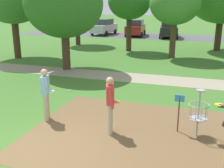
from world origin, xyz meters
The scene contains 15 objects.
ground_plane centered at (0.00, 0.00, 0.00)m, with size 160.00×160.00×0.00m, color #3D6B28.
dirt_tee_pad centered at (2.42, 1.96, 0.00)m, with size 6.19×5.13×0.01m, color brown.
disc_golf_basket centered at (4.06, 2.42, 0.75)m, with size 0.98×0.58×1.39m.
player_foreground_watching centered at (1.68, 1.81, 0.97)m, with size 0.45×0.50×1.71m.
player_throwing centered at (-0.59, 2.10, 0.97)m, with size 0.44×0.50×1.71m.
frisbee_by_tee centered at (-1.27, 5.13, 0.01)m, with size 0.20×0.20×0.02m, color green.
tree_near_right centered at (-6.68, 17.84, 3.83)m, with size 3.75×3.75×5.45m.
tree_mid_left centered at (-3.24, 8.74, 3.61)m, with size 4.28×4.28×5.45m.
tree_mid_right centered at (-1.41, 15.92, 3.79)m, with size 3.27×3.27×5.21m.
tree_far_left centered at (2.16, 14.14, 3.65)m, with size 3.37×3.37×5.11m.
parking_lot_strip centered at (0.00, 26.54, 0.00)m, with size 36.00×6.00×0.01m, color #4C4C51.
parked_car_leftmost centered at (-7.17, 26.33, 0.92)m, with size 2.32×4.37×1.84m.
parked_car_center_left centered at (-3.26, 26.19, 0.92)m, with size 2.22×4.33×1.84m.
parked_car_center_right centered at (0.55, 25.81, 0.92)m, with size 2.37×4.39×1.84m.
gravel_path centered at (0.00, 8.12, 0.00)m, with size 40.00×1.82×0.00m, color gray.
Camera 1 is at (4.00, -5.23, 3.70)m, focal length 44.19 mm.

